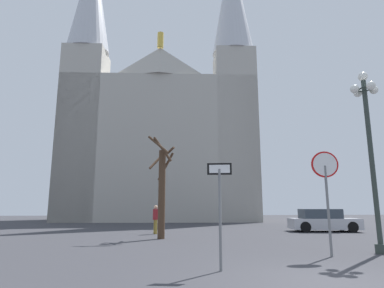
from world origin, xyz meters
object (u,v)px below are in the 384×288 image
object	(u,v)px
cathedral	(161,134)
street_lamp	(369,138)
bare_tree	(162,188)
pedestrian_walking	(156,217)
stop_sign	(326,181)
one_way_arrow_sign	(220,201)
parked_car_near_silver	(323,221)

from	to	relation	value
cathedral	street_lamp	xyz separation A→B (m)	(6.38, -28.79, -6.45)
bare_tree	pedestrian_walking	world-z (taller)	bare_tree
stop_sign	pedestrian_walking	world-z (taller)	stop_sign
bare_tree	street_lamp	bearing A→B (deg)	-41.17
stop_sign	bare_tree	xyz separation A→B (m)	(-4.96, 6.45, 0.14)
pedestrian_walking	one_way_arrow_sign	bearing A→B (deg)	-82.97
street_lamp	bare_tree	bearing A→B (deg)	138.83
street_lamp	one_way_arrow_sign	bearing A→B (deg)	-158.44
cathedral	street_lamp	distance (m)	30.18
one_way_arrow_sign	stop_sign	bearing A→B (deg)	25.89
parked_car_near_silver	pedestrian_walking	distance (m)	10.45
bare_tree	parked_car_near_silver	distance (m)	10.99
stop_sign	bare_tree	bearing A→B (deg)	127.53
one_way_arrow_sign	pedestrian_walking	world-z (taller)	one_way_arrow_sign
stop_sign	bare_tree	distance (m)	8.14
stop_sign	pedestrian_walking	xyz separation A→B (m)	(-5.19, 9.45, -1.33)
bare_tree	parked_car_near_silver	size ratio (longest dim) A/B	1.14
parked_car_near_silver	pedestrian_walking	world-z (taller)	pedestrian_walking
street_lamp	bare_tree	world-z (taller)	street_lamp
one_way_arrow_sign	bare_tree	world-z (taller)	bare_tree
one_way_arrow_sign	street_lamp	size ratio (longest dim) A/B	0.41
cathedral	street_lamp	world-z (taller)	cathedral
cathedral	one_way_arrow_sign	xyz separation A→B (m)	(0.65, -31.05, -8.63)
street_lamp	bare_tree	size ratio (longest dim) A/B	1.25
one_way_arrow_sign	bare_tree	bearing A→B (deg)	97.96
one_way_arrow_sign	parked_car_near_silver	bearing A→B (deg)	53.04
cathedral	street_lamp	bearing A→B (deg)	-77.50
bare_tree	parked_car_near_silver	bearing A→B (deg)	19.98
bare_tree	pedestrian_walking	distance (m)	3.34
parked_car_near_silver	pedestrian_walking	bearing A→B (deg)	-176.12
cathedral	parked_car_near_silver	size ratio (longest dim) A/B	7.87
bare_tree	pedestrian_walking	size ratio (longest dim) A/B	3.11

